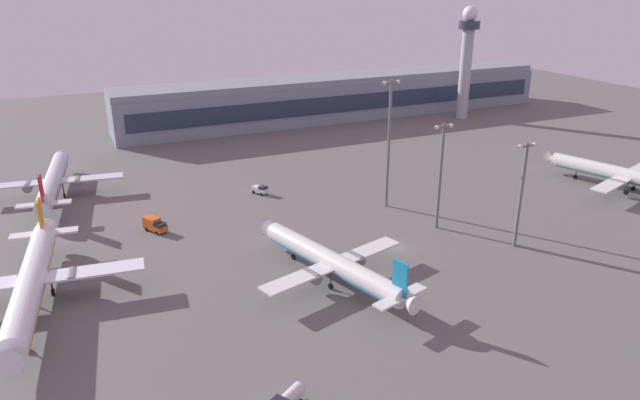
% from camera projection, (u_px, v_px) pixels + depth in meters
% --- Properties ---
extents(ground_plane, '(416.00, 416.00, 0.00)m').
position_uv_depth(ground_plane, '(398.00, 248.00, 119.61)').
color(ground_plane, '#605E5B').
extents(terminal_building, '(174.59, 22.40, 16.40)m').
position_uv_depth(terminal_building, '(341.00, 96.00, 228.88)').
color(terminal_building, gray).
rests_on(terminal_building, ground).
extents(control_tower, '(8.00, 8.00, 42.27)m').
position_uv_depth(control_tower, '(467.00, 55.00, 221.45)').
color(control_tower, '#A8A8B2').
rests_on(control_tower, ground).
extents(airplane_near_gate, '(30.89, 39.33, 10.27)m').
position_uv_depth(airplane_near_gate, '(333.00, 262.00, 104.98)').
color(airplane_near_gate, silver).
rests_on(airplane_near_gate, ground).
extents(airplane_far_stand, '(32.62, 41.50, 10.90)m').
position_uv_depth(airplane_far_stand, '(624.00, 176.00, 150.09)').
color(airplane_far_stand, silver).
rests_on(airplane_far_stand, ground).
extents(airplane_mid_apron, '(36.81, 47.18, 12.10)m').
position_uv_depth(airplane_mid_apron, '(32.00, 280.00, 97.40)').
color(airplane_mid_apron, white).
rests_on(airplane_mid_apron, ground).
extents(airplane_terminal_side, '(34.04, 43.60, 11.19)m').
position_uv_depth(airplane_terminal_side, '(53.00, 180.00, 146.24)').
color(airplane_terminal_side, silver).
rests_on(airplane_terminal_side, ground).
extents(catering_truck, '(4.84, 6.07, 3.05)m').
position_uv_depth(catering_truck, '(155.00, 225.00, 126.79)').
color(catering_truck, '#D85919').
rests_on(catering_truck, ground).
extents(cargo_loader, '(3.80, 4.56, 2.25)m').
position_uv_depth(cargo_loader, '(260.00, 190.00, 148.85)').
color(cargo_loader, white).
rests_on(cargo_loader, ground).
extents(apron_light_east, '(4.80, 0.90, 23.68)m').
position_uv_depth(apron_light_east, '(441.00, 169.00, 124.28)').
color(apron_light_east, slate).
rests_on(apron_light_east, ground).
extents(apron_light_west, '(4.80, 0.90, 30.67)m').
position_uv_depth(apron_light_west, '(389.00, 137.00, 135.16)').
color(apron_light_west, slate).
rests_on(apron_light_west, ground).
extents(apron_light_central, '(4.80, 0.90, 22.18)m').
position_uv_depth(apron_light_central, '(522.00, 188.00, 115.75)').
color(apron_light_central, slate).
rests_on(apron_light_central, ground).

